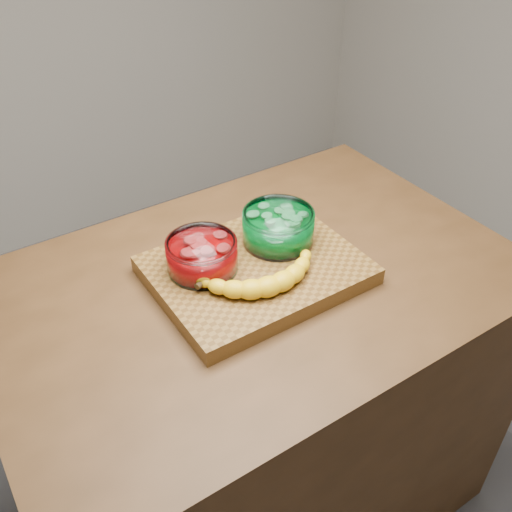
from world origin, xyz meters
TOP-DOWN VIEW (x-y plane):
  - ground at (0.00, 0.00)m, footprint 3.50×3.50m
  - counter at (0.00, 0.00)m, footprint 1.20×0.80m
  - cutting_board at (0.00, 0.00)m, footprint 0.45×0.35m
  - bowl_red at (-0.11, 0.05)m, footprint 0.15×0.15m
  - bowl_green at (0.09, 0.04)m, footprint 0.17×0.17m
  - banana at (-0.02, -0.06)m, footprint 0.30×0.16m

SIDE VIEW (x-z plane):
  - ground at x=0.00m, z-range 0.00..0.00m
  - counter at x=0.00m, z-range 0.00..0.90m
  - cutting_board at x=0.00m, z-range 0.90..0.94m
  - banana at x=-0.02m, z-range 0.94..0.98m
  - bowl_red at x=-0.11m, z-range 0.94..1.01m
  - bowl_green at x=0.09m, z-range 0.94..1.02m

